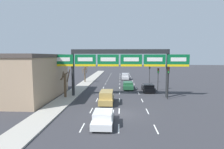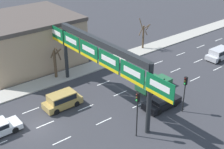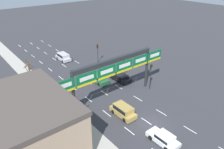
{
  "view_description": "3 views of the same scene",
  "coord_description": "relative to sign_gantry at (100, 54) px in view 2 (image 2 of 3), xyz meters",
  "views": [
    {
      "loc": [
        0.12,
        -18.98,
        6.43
      ],
      "look_at": [
        -1.18,
        7.92,
        3.57
      ],
      "focal_mm": 28.0,
      "sensor_mm": 36.0,
      "label": 1
    },
    {
      "loc": [
        24.49,
        -10.0,
        18.89
      ],
      "look_at": [
        0.39,
        9.42,
        3.19
      ],
      "focal_mm": 50.0,
      "sensor_mm": 36.0,
      "label": 2
    },
    {
      "loc": [
        -19.48,
        -15.44,
        19.93
      ],
      "look_at": [
        0.16,
        9.05,
        4.31
      ],
      "focal_mm": 35.0,
      "sensor_mm": 36.0,
      "label": 3
    }
  ],
  "objects": [
    {
      "name": "sidewalk_left",
      "position": [
        -8.0,
        -8.13,
        -5.84
      ],
      "size": [
        2.8,
        110.0,
        0.15
      ],
      "color": "#A8A399",
      "rests_on": "ground_plane"
    },
    {
      "name": "traffic_light_far_end",
      "position": [
        7.17,
        5.61,
        -2.9
      ],
      "size": [
        0.3,
        0.35,
        4.2
      ],
      "color": "black",
      "rests_on": "ground_plane"
    },
    {
      "name": "tree_bare_closest",
      "position": [
        -8.34,
        -0.99,
        -3.61
      ],
      "size": [
        1.86,
        1.35,
        4.36
      ],
      "color": "brown",
      "rests_on": "sidewalk_left"
    },
    {
      "name": "suv_silver",
      "position": [
        1.44,
        20.84,
        -4.99
      ],
      "size": [
        1.96,
        4.44,
        1.65
      ],
      "color": "#B7B7BC",
      "rests_on": "ground_plane"
    },
    {
      "name": "sign_gantry",
      "position": [
        0.0,
        0.0,
        0.0
      ],
      "size": [
        21.03,
        0.7,
        7.47
      ],
      "color": "#232628",
      "rests_on": "ground_plane"
    },
    {
      "name": "suv_gold",
      "position": [
        -1.72,
        -4.04,
        -4.95
      ],
      "size": [
        1.87,
        4.26,
        1.74
      ],
      "color": "#A88947",
      "rests_on": "ground_plane"
    },
    {
      "name": "ground_plane",
      "position": [
        -0.0,
        -8.13,
        -5.92
      ],
      "size": [
        220.0,
        220.0,
        0.0
      ],
      "primitive_type": "plane",
      "color": "#333338"
    },
    {
      "name": "lane_dashes",
      "position": [
        -0.0,
        5.37,
        -5.91
      ],
      "size": [
        6.72,
        67.0,
        0.01
      ],
      "color": "white",
      "rests_on": "ground_plane"
    },
    {
      "name": "tree_bare_second",
      "position": [
        -8.52,
        14.84,
        -3.48
      ],
      "size": [
        1.78,
        1.56,
        4.89
      ],
      "color": "brown",
      "rests_on": "sidewalk_left"
    },
    {
      "name": "building_near",
      "position": [
        -15.58,
        -1.42,
        -2.55
      ],
      "size": [
        11.79,
        13.41,
        6.71
      ],
      "color": "tan",
      "rests_on": "ground_plane"
    },
    {
      "name": "car_green",
      "position": [
        1.61,
        6.85,
        -5.16
      ],
      "size": [
        1.95,
        4.71,
        1.41
      ],
      "color": "#235B38",
      "rests_on": "ground_plane"
    },
    {
      "name": "traffic_light_mid_block",
      "position": [
        7.17,
        -1.19,
        -2.49
      ],
      "size": [
        0.3,
        0.35,
        4.82
      ],
      "color": "black",
      "rests_on": "ground_plane"
    },
    {
      "name": "car_black",
      "position": [
        5.17,
        4.44,
        -5.18
      ],
      "size": [
        1.97,
        4.43,
        1.37
      ],
      "color": "black",
      "rests_on": "ground_plane"
    }
  ]
}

